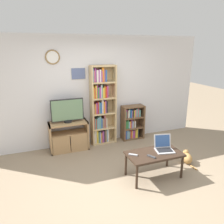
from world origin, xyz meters
name	(u,v)px	position (x,y,z in m)	size (l,w,h in m)	color
ground_plane	(122,183)	(0.00, 0.00, 0.00)	(18.00, 18.00, 0.00)	gray
wall_back	(91,91)	(-0.01, 1.94, 1.31)	(5.75, 0.09, 2.60)	silver
tv_stand	(69,136)	(-0.64, 1.66, 0.34)	(0.88, 0.41, 0.68)	tan
television	(67,111)	(-0.64, 1.68, 0.95)	(0.73, 0.18, 0.54)	black
bookshelf_tall	(101,107)	(0.20, 1.78, 0.94)	(0.61, 0.25, 1.93)	tan
bookshelf_short	(131,123)	(1.01, 1.77, 0.44)	(0.58, 0.28, 0.89)	brown
coffee_table	(154,156)	(0.63, 0.01, 0.43)	(1.00, 0.54, 0.48)	#332319
laptop	(164,146)	(0.85, 0.06, 0.55)	(0.38, 0.36, 0.28)	silver
remote_near_laptop	(151,156)	(0.50, -0.11, 0.49)	(0.11, 0.16, 0.02)	#38383A
remote_far_from_laptop	(133,155)	(0.23, 0.06, 0.49)	(0.15, 0.13, 0.02)	#99999E
cat	(187,157)	(1.55, 0.21, 0.11)	(0.27, 0.49, 0.27)	#B78447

